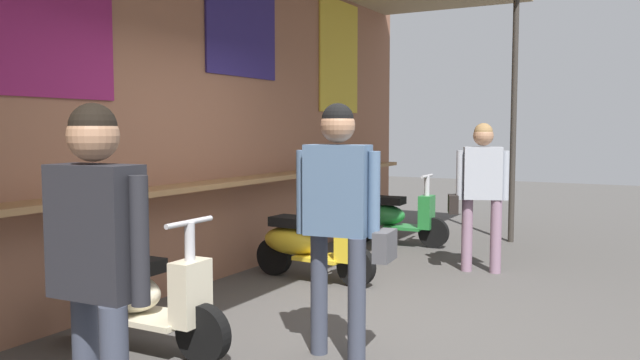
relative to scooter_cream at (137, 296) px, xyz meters
The scene contains 8 objects.
ground_plane 1.64m from the scooter_cream, 42.83° to the right, with size 30.27×30.27×0.00m, color #474442.
market_stall_facade 2.12m from the scooter_cream, 33.59° to the left, with size 10.81×2.55×3.58m.
scooter_cream is the anchor object (origin of this frame).
scooter_yellow 2.42m from the scooter_cream, ahead, with size 0.46×1.40×0.97m.
scooter_green 4.74m from the scooter_cream, ahead, with size 0.48×1.40×0.97m.
shopper_with_handbag 1.60m from the scooter_cream, 69.38° to the right, with size 0.32×0.68×1.74m.
shopper_browsing 3.98m from the scooter_cream, 22.23° to the right, with size 0.44×0.64×1.64m.
shopper_passing 1.83m from the scooter_cream, 140.57° to the right, with size 0.24×0.57×1.69m.
Camera 1 is at (-4.44, -2.20, 1.57)m, focal length 35.79 mm.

